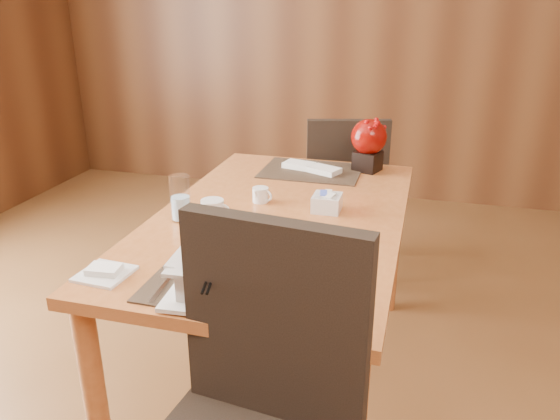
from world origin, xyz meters
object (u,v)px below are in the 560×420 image
(coffee_cup, at_px, (213,213))
(sugar_caddy, at_px, (327,203))
(water_glass, at_px, (180,198))
(berry_decor, at_px, (369,142))
(soup_setting, at_px, (224,274))
(dining_table, at_px, (280,238))
(bread_plate, at_px, (105,274))
(far_chair, at_px, (344,190))
(creamer_jug, at_px, (260,195))

(coffee_cup, relative_size, sugar_caddy, 1.48)
(water_glass, distance_m, berry_decor, 0.97)
(soup_setting, height_order, sugar_caddy, soup_setting)
(dining_table, height_order, bread_plate, bread_plate)
(bread_plate, bearing_deg, soup_setting, 0.02)
(dining_table, height_order, far_chair, far_chair)
(sugar_caddy, bearing_deg, coffee_cup, -148.63)
(dining_table, height_order, creamer_jug, creamer_jug)
(soup_setting, height_order, creamer_jug, soup_setting)
(water_glass, bearing_deg, berry_decor, 53.73)
(creamer_jug, relative_size, bread_plate, 0.57)
(dining_table, bearing_deg, soup_setting, -89.32)
(water_glass, bearing_deg, far_chair, 69.12)
(coffee_cup, relative_size, far_chair, 0.16)
(dining_table, bearing_deg, creamer_jug, 135.22)
(creamer_jug, xyz_separation_m, berry_decor, (0.36, 0.53, 0.11))
(sugar_caddy, relative_size, berry_decor, 0.43)
(soup_setting, bearing_deg, berry_decor, 74.79)
(creamer_jug, bearing_deg, berry_decor, 77.13)
(sugar_caddy, height_order, bread_plate, sugar_caddy)
(soup_setting, bearing_deg, creamer_jug, 95.19)
(soup_setting, bearing_deg, sugar_caddy, 72.96)
(water_glass, bearing_deg, sugar_caddy, 25.33)
(dining_table, relative_size, creamer_jug, 18.49)
(coffee_cup, bearing_deg, soup_setting, -64.39)
(bread_plate, relative_size, far_chair, 0.15)
(water_glass, relative_size, far_chair, 0.18)
(creamer_jug, height_order, sugar_caddy, sugar_caddy)
(far_chair, bearing_deg, water_glass, 54.18)
(coffee_cup, bearing_deg, water_glass, -177.10)
(coffee_cup, bearing_deg, dining_table, 34.15)
(creamer_jug, height_order, berry_decor, berry_decor)
(coffee_cup, height_order, creamer_jug, coffee_cup)
(dining_table, bearing_deg, far_chair, 84.45)
(soup_setting, bearing_deg, bread_plate, 175.81)
(berry_decor, bearing_deg, bread_plate, -116.48)
(soup_setting, bearing_deg, coffee_cup, 111.40)
(berry_decor, bearing_deg, coffee_cup, -120.36)
(bread_plate, height_order, far_chair, far_chair)
(far_chair, bearing_deg, berry_decor, 100.31)
(bread_plate, bearing_deg, dining_table, 58.32)
(water_glass, xyz_separation_m, creamer_jug, (0.22, 0.26, -0.06))
(berry_decor, distance_m, bread_plate, 1.38)
(berry_decor, bearing_deg, far_chair, 115.25)
(soup_setting, relative_size, coffee_cup, 1.98)
(bread_plate, bearing_deg, coffee_cup, 70.83)
(dining_table, height_order, sugar_caddy, sugar_caddy)
(creamer_jug, relative_size, sugar_caddy, 0.78)
(berry_decor, bearing_deg, water_glass, -126.27)
(water_glass, xyz_separation_m, berry_decor, (0.58, 0.78, 0.05))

